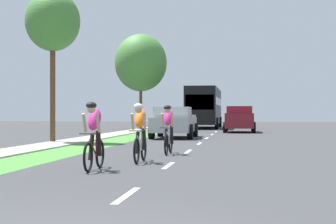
{
  "coord_description": "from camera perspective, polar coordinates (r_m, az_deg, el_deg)",
  "views": [
    {
      "loc": [
        1.84,
        -5.07,
        1.32
      ],
      "look_at": [
        -0.86,
        15.01,
        1.36
      ],
      "focal_mm": 59.13,
      "sensor_mm": 36.0,
      "label": 1
    }
  ],
  "objects": [
    {
      "name": "ground_plane",
      "position": [
        25.18,
        3.45,
        -3.12
      ],
      "size": [
        120.0,
        120.0,
        0.0
      ],
      "primitive_type": "plane",
      "color": "#38383A"
    },
    {
      "name": "grass_verge",
      "position": [
        25.82,
        -5.85,
        -3.04
      ],
      "size": [
        1.82,
        70.0,
        0.01
      ],
      "primitive_type": "cube",
      "color": "#478438",
      "rests_on": "ground_plane"
    },
    {
      "name": "sidewalk_concrete",
      "position": [
        26.27,
        -9.5,
        -2.98
      ],
      "size": [
        1.61,
        70.0,
        0.1
      ],
      "primitive_type": "cube",
      "color": "#9E998E",
      "rests_on": "ground_plane"
    },
    {
      "name": "lane_markings_center",
      "position": [
        29.16,
        4.03,
        -2.7
      ],
      "size": [
        0.12,
        52.71,
        0.01
      ],
      "color": "white",
      "rests_on": "ground_plane"
    },
    {
      "name": "cyclist_lead",
      "position": [
        12.9,
        -7.65,
        -2.38
      ],
      "size": [
        0.42,
        1.72,
        1.58
      ],
      "color": "black",
      "rests_on": "ground_plane"
    },
    {
      "name": "cyclist_trailing",
      "position": [
        14.85,
        -2.9,
        -2.08
      ],
      "size": [
        0.42,
        1.72,
        1.58
      ],
      "color": "black",
      "rests_on": "ground_plane"
    },
    {
      "name": "cyclist_distant",
      "position": [
        17.79,
        0.03,
        -1.76
      ],
      "size": [
        0.42,
        1.72,
        1.58
      ],
      "color": "black",
      "rests_on": "ground_plane"
    },
    {
      "name": "pickup_silver",
      "position": [
        29.26,
        0.64,
        -1.08
      ],
      "size": [
        2.22,
        5.1,
        1.64
      ],
      "color": "#A5A8AD",
      "rests_on": "ground_plane"
    },
    {
      "name": "suv_maroon",
      "position": [
        38.48,
        7.38,
        -0.67
      ],
      "size": [
        2.15,
        4.7,
        1.79
      ],
      "color": "maroon",
      "rests_on": "ground_plane"
    },
    {
      "name": "bus_black",
      "position": [
        49.09,
        3.78,
        0.66
      ],
      "size": [
        2.78,
        11.6,
        3.48
      ],
      "color": "black",
      "rests_on": "ground_plane"
    },
    {
      "name": "street_tree_near",
      "position": [
        25.63,
        -11.8,
        9.04
      ],
      "size": [
        2.46,
        2.46,
        6.8
      ],
      "color": "brown",
      "rests_on": "ground_plane"
    },
    {
      "name": "street_tree_far",
      "position": [
        45.75,
        -2.83,
        5.09
      ],
      "size": [
        4.3,
        4.3,
        7.84
      ],
      "color": "brown",
      "rests_on": "ground_plane"
    }
  ]
}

